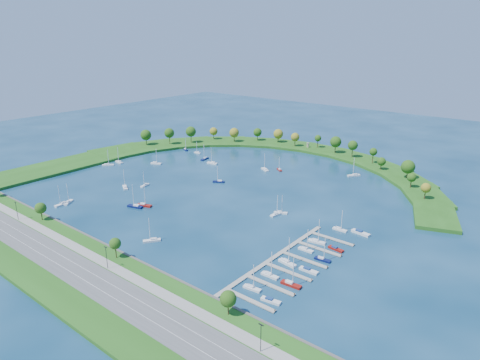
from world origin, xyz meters
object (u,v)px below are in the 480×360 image
Objects in this scene: moored_boat_2 at (279,169)px; docked_boat_10 at (340,229)px; moored_boat_5 at (205,158)px; moored_boat_18 at (108,165)px; moored_boat_3 at (219,181)px; docked_boat_4 at (287,262)px; docked_boat_11 at (361,233)px; docked_boat_6 at (306,249)px; moored_boat_14 at (265,169)px; moored_boat_19 at (354,175)px; docked_boat_8 at (317,241)px; docked_boat_7 at (322,259)px; moored_boat_15 at (135,206)px; docked_boat_5 at (308,270)px; harbor_tower at (308,145)px; docked_boat_0 at (252,287)px; moored_boat_10 at (119,162)px; moored_boat_0 at (212,163)px; docked_boat_3 at (291,284)px; moored_boat_7 at (152,240)px; moored_boat_6 at (68,202)px; moored_boat_17 at (144,205)px; docked_boat_2 at (270,275)px; moored_boat_1 at (281,212)px; docked_boat_1 at (271,300)px; docked_boat_9 at (336,249)px; moored_boat_16 at (156,163)px; moored_boat_4 at (62,204)px; moored_boat_9 at (125,187)px; moored_boat_11 at (197,152)px; moored_boat_12 at (145,185)px; moored_boat_8 at (276,214)px.

moored_boat_2 is 105.03m from docked_boat_10.
moored_boat_5 is 74.71m from moored_boat_18.
docked_boat_10 is (98.42, -17.58, -0.01)m from moored_boat_3.
docked_boat_11 is at bearing 84.80° from docked_boat_4.
moored_boat_2 is 124.46m from docked_boat_6.
docked_boat_4 is at bearing 158.43° from moored_boat_14.
moored_boat_5 is 117.02m from moored_boat_19.
docked_boat_7 is at bearing -61.12° from docked_boat_8.
moored_boat_15 reaches higher than docked_boat_10.
docked_boat_5 is at bearing 49.12° from moored_boat_5.
moored_boat_5 is (-48.17, -79.21, -3.13)m from harbor_tower.
docked_boat_0 is at bearing -80.84° from docked_boat_4.
harbor_tower is 0.32× the size of moored_boat_10.
moored_boat_10 reaches higher than docked_boat_7.
moored_boat_0 reaches higher than moored_boat_3.
moored_boat_15 is 115.33m from docked_boat_3.
moored_boat_7 is at bearing -128.61° from docked_boat_11.
moored_boat_6 is 1.07× the size of docked_boat_10.
docked_boat_8 is (101.56, 22.09, -0.03)m from moored_boat_17.
docked_boat_2 is at bearing -116.81° from docked_boat_7.
docked_boat_6 is (33.45, -29.14, -0.00)m from moored_boat_1.
docked_boat_1 is at bearing 107.68° from moored_boat_3.
moored_boat_16 is at bearing 174.68° from docked_boat_9.
docked_boat_2 reaches higher than harbor_tower.
moored_boat_16 is at bearing 145.05° from docked_boat_0.
moored_boat_14 is at bearing 128.90° from docked_boat_8.
moored_boat_16 is (-22.09, 90.67, -0.01)m from moored_boat_4.
moored_boat_16 is at bearing 154.48° from docked_boat_2.
moored_boat_9 is 1.32× the size of moored_boat_11.
docked_boat_2 is at bearing 62.59° from moored_boat_12.
moored_boat_14 reaches higher than moored_boat_18.
docked_boat_5 is 1.06× the size of docked_boat_9.
moored_boat_14 is at bearing 154.12° from moored_boat_4.
docked_boat_4 reaches higher than docked_boat_0.
moored_boat_14 is 136.65m from docked_boat_4.
docked_boat_3 is (10.48, 11.87, 0.04)m from docked_boat_0.
moored_boat_5 reaches higher than docked_boat_0.
moored_boat_4 is at bearing 174.23° from docked_boat_0.
moored_boat_17 is at bearing 128.01° from moored_boat_8.
moored_boat_6 is (-0.01, 4.15, -0.02)m from moored_boat_4.
moored_boat_15 reaches higher than moored_boat_19.
moored_boat_0 reaches higher than moored_boat_16.
docked_boat_7 is (10.50, 37.76, -0.00)m from docked_boat_0.
harbor_tower is at bearing -45.89° from moored_boat_6.
moored_boat_3 is 0.93× the size of moored_boat_10.
moored_boat_9 is 1.04× the size of moored_boat_16.
moored_boat_5 is 0.93× the size of moored_boat_19.
moored_boat_2 is 124.55m from docked_boat_9.
docked_boat_5 is at bearing 95.93° from moored_boat_4.
moored_boat_19 is (73.75, 133.93, -0.02)m from moored_boat_15.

